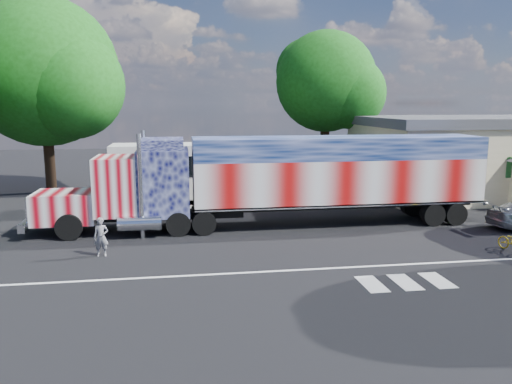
{
  "coord_description": "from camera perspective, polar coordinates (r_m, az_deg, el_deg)",
  "views": [
    {
      "loc": [
        -3.59,
        -20.2,
        6.08
      ],
      "look_at": [
        0.0,
        3.0,
        1.9
      ],
      "focal_mm": 35.0,
      "sensor_mm": 36.0,
      "label": 1
    }
  ],
  "objects": [
    {
      "name": "ground",
      "position": [
        21.4,
        1.24,
        -6.41
      ],
      "size": [
        100.0,
        100.0,
        0.0
      ],
      "primitive_type": "plane",
      "color": "black"
    },
    {
      "name": "coach_bus",
      "position": [
        29.98,
        -3.92,
        2.12
      ],
      "size": [
        12.83,
        2.99,
        3.73
      ],
      "color": "white",
      "rests_on": "ground"
    },
    {
      "name": "semi_truck",
      "position": [
        24.83,
        3.22,
        1.68
      ],
      "size": [
        22.34,
        3.53,
        4.76
      ],
      "color": "black",
      "rests_on": "ground"
    },
    {
      "name": "woman",
      "position": [
        21.04,
        -17.29,
        -4.93
      ],
      "size": [
        0.58,
        0.39,
        1.58
      ],
      "primitive_type": "imported",
      "rotation": [
        0.0,
        0.0,
        -0.01
      ],
      "color": "slate",
      "rests_on": "ground"
    },
    {
      "name": "tree_ne_a",
      "position": [
        39.1,
        8.22,
        12.3
      ],
      "size": [
        8.0,
        7.62,
        11.52
      ],
      "color": "black",
      "rests_on": "ground"
    },
    {
      "name": "lane_markings",
      "position": [
        18.31,
        8.68,
        -9.41
      ],
      "size": [
        30.0,
        2.67,
        0.01
      ],
      "color": "silver",
      "rests_on": "ground"
    },
    {
      "name": "tree_nw_a",
      "position": [
        36.79,
        -22.91,
        12.47
      ],
      "size": [
        10.38,
        9.88,
        13.09
      ],
      "color": "black",
      "rests_on": "ground"
    }
  ]
}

